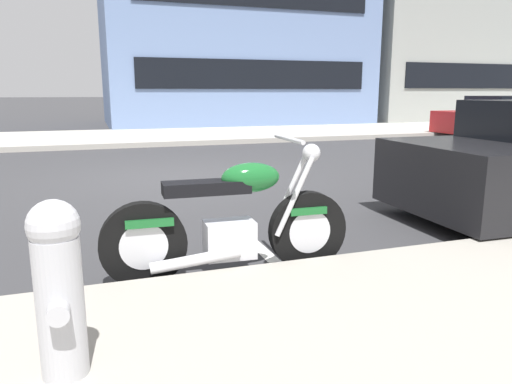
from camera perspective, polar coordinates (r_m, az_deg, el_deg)
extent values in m
plane|color=#333335|center=(8.61, -8.85, 1.78)|extent=(260.00, 260.00, 0.00)
cube|color=#ADA89E|center=(20.73, 21.77, 7.12)|extent=(120.00, 5.00, 0.14)
cube|color=silver|center=(4.61, 0.72, -6.91)|extent=(0.12, 2.20, 0.01)
cylinder|color=black|center=(4.10, 6.13, -4.54)|extent=(0.67, 0.14, 0.67)
cylinder|color=silver|center=(4.10, 6.13, -4.54)|extent=(0.37, 0.14, 0.37)
cylinder|color=black|center=(3.81, -13.24, -6.09)|extent=(0.67, 0.14, 0.67)
cylinder|color=silver|center=(3.81, -13.24, -6.09)|extent=(0.37, 0.14, 0.37)
cube|color=silver|center=(3.90, -3.18, -5.60)|extent=(0.41, 0.28, 0.30)
cube|color=black|center=(3.76, -5.92, 0.55)|extent=(0.69, 0.25, 0.10)
ellipsoid|color=#196028|center=(3.83, -0.64, 1.73)|extent=(0.49, 0.26, 0.24)
cube|color=#196028|center=(3.76, -12.61, -3.38)|extent=(0.37, 0.20, 0.06)
cube|color=#196028|center=(4.05, 5.93, -2.07)|extent=(0.33, 0.17, 0.06)
cylinder|color=silver|center=(4.03, 3.91, -0.16)|extent=(0.34, 0.06, 0.65)
cylinder|color=silver|center=(3.91, 4.62, -0.57)|extent=(0.34, 0.06, 0.65)
cylinder|color=silver|center=(3.89, 3.92, 6.32)|extent=(0.06, 0.62, 0.04)
sphere|color=silver|center=(3.97, 6.61, 4.65)|extent=(0.15, 0.15, 0.15)
cylinder|color=silver|center=(3.75, -7.16, -8.03)|extent=(0.71, 0.12, 0.16)
cylinder|color=black|center=(6.59, 19.73, 0.87)|extent=(0.63, 0.24, 0.62)
cube|color=#AD1919|center=(18.17, 27.51, 7.46)|extent=(4.67, 1.89, 0.70)
cube|color=black|center=(18.18, 27.80, 9.31)|extent=(2.22, 1.68, 0.48)
cylinder|color=black|center=(16.54, 25.63, 6.64)|extent=(0.63, 0.24, 0.62)
cylinder|color=black|center=(17.75, 22.09, 7.21)|extent=(0.63, 0.24, 0.62)
cylinder|color=#B7B7BC|center=(2.51, -22.21, -12.59)|extent=(0.22, 0.22, 0.69)
sphere|color=#B7B7BC|center=(2.38, -22.97, -3.66)|extent=(0.24, 0.24, 0.24)
cylinder|color=#B7B7BC|center=(2.63, -22.12, -10.68)|extent=(0.10, 0.08, 0.10)
cylinder|color=#B7B7BC|center=(2.37, -22.44, -13.20)|extent=(0.10, 0.08, 0.10)
cube|color=#6B84B2|center=(23.20, -3.44, 20.16)|extent=(10.99, 8.21, 9.68)
cube|color=black|center=(19.02, 0.13, 13.81)|extent=(9.23, 0.06, 1.10)
cube|color=#939993|center=(28.79, 17.93, 18.21)|extent=(9.16, 10.18, 9.88)
cube|color=black|center=(24.64, 24.78, 12.41)|extent=(7.69, 0.06, 1.10)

